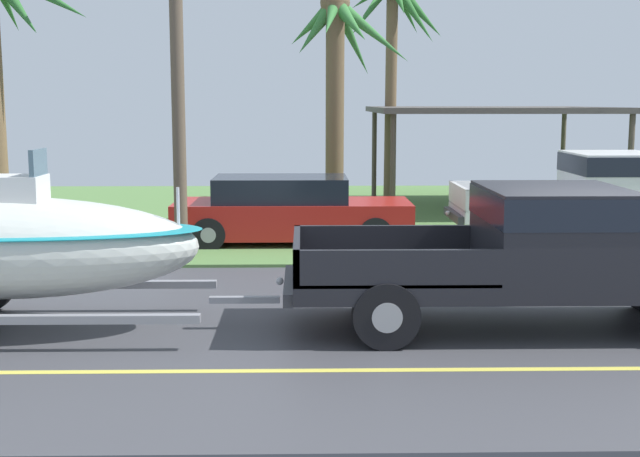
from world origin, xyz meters
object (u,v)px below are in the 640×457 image
(pickup_truck_towing, at_px, (550,249))
(parked_sedan_near, at_px, (290,211))
(palm_tree_near_left, at_px, (395,24))
(palm_tree_near_right, at_px, (338,56))
(utility_pole, at_px, (176,23))
(carport_awning, at_px, (489,112))
(parked_pickup_background, at_px, (609,193))

(pickup_truck_towing, height_order, parked_sedan_near, pickup_truck_towing)
(palm_tree_near_left, bearing_deg, palm_tree_near_right, -109.79)
(pickup_truck_towing, relative_size, utility_pole, 0.73)
(carport_awning, distance_m, utility_pole, 10.23)
(palm_tree_near_left, bearing_deg, carport_awning, -43.86)
(parked_sedan_near, bearing_deg, parked_pickup_background, 0.79)
(carport_awning, bearing_deg, parked_sedan_near, -133.59)
(carport_awning, distance_m, palm_tree_near_left, 4.00)
(parked_pickup_background, relative_size, utility_pole, 0.71)
(palm_tree_near_right, height_order, utility_pole, utility_pole)
(parked_pickup_background, bearing_deg, utility_pole, -168.28)
(parked_pickup_background, height_order, utility_pole, utility_pole)
(utility_pole, bearing_deg, palm_tree_near_right, 54.40)
(pickup_truck_towing, relative_size, palm_tree_near_left, 0.92)
(parked_pickup_background, relative_size, parked_sedan_near, 1.21)
(palm_tree_near_left, distance_m, palm_tree_near_right, 5.53)
(parked_pickup_background, height_order, palm_tree_near_left, palm_tree_near_left)
(pickup_truck_towing, bearing_deg, palm_tree_near_right, 104.43)
(parked_pickup_background, relative_size, carport_awning, 0.94)
(pickup_truck_towing, distance_m, carport_awning, 12.21)
(parked_sedan_near, bearing_deg, palm_tree_near_right, 67.25)
(parked_pickup_background, bearing_deg, parked_sedan_near, -179.21)
(pickup_truck_towing, xyz_separation_m, palm_tree_near_left, (-0.51, 14.17, 4.03))
(parked_pickup_background, distance_m, palm_tree_near_left, 9.30)
(pickup_truck_towing, height_order, parked_pickup_background, parked_pickup_background)
(palm_tree_near_left, height_order, palm_tree_near_right, palm_tree_near_left)
(palm_tree_near_right, relative_size, utility_pole, 0.66)
(parked_sedan_near, relative_size, palm_tree_near_left, 0.73)
(parked_pickup_background, height_order, parked_sedan_near, parked_pickup_background)
(carport_awning, relative_size, utility_pole, 0.75)
(parked_sedan_near, bearing_deg, palm_tree_near_left, 69.20)
(parked_sedan_near, distance_m, carport_awning, 7.78)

